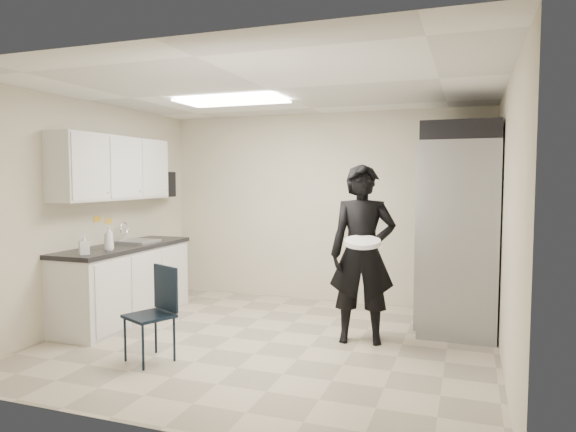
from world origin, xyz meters
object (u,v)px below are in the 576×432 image
at_px(lower_counter, 125,285).
at_px(commercial_fridge, 459,236).
at_px(folding_chair, 149,316).
at_px(man_tuxedo, 362,254).

relative_size(lower_counter, commercial_fridge, 0.90).
bearing_deg(commercial_fridge, lower_counter, -164.12).
height_order(commercial_fridge, folding_chair, commercial_fridge).
bearing_deg(man_tuxedo, commercial_fridge, 34.31).
bearing_deg(lower_counter, man_tuxedo, 2.84).
bearing_deg(commercial_fridge, man_tuxedo, -134.79).
relative_size(commercial_fridge, man_tuxedo, 1.14).
bearing_deg(folding_chair, commercial_fridge, 63.94).
height_order(commercial_fridge, man_tuxedo, commercial_fridge).
distance_m(lower_counter, commercial_fridge, 3.98).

